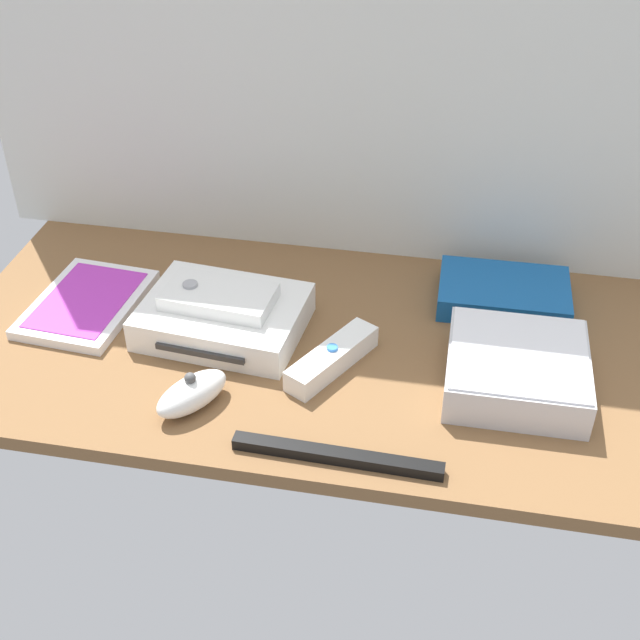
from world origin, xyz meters
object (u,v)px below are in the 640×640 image
Objects in this scene: game_console at (223,317)px; sensor_bar at (337,456)px; mini_computer at (517,369)px; remote_wand at (332,358)px; network_router at (503,294)px; remote_classic_pad at (219,297)px; game_case at (87,303)px; remote_nunchuk at (192,393)px.

game_console is 28.53cm from sensor_bar.
game_console is at bearing 173.47° from mini_computer.
mini_computer is at bearing 42.04° from sensor_bar.
network_router is at bearing 69.96° from remote_wand.
remote_wand is 17.38cm from remote_classic_pad.
game_console is at bearing 133.57° from sensor_bar.
remote_nunchuk is (20.80, -16.80, 1.28)cm from game_case.
game_case is 20.46cm from remote_classic_pad.
remote_classic_pad is (-16.13, 5.18, 3.90)cm from remote_wand.
mini_computer reaches higher than sensor_bar.
remote_classic_pad is at bearing 134.14° from sensor_bar.
remote_classic_pad is 29.15cm from sensor_bar.
mini_computer is (38.58, -4.42, 0.44)cm from game_console.
game_case is at bearing 174.40° from mini_computer.
remote_nunchuk is (0.52, -15.45, -0.16)cm from game_console.
remote_wand is at bearing -178.14° from mini_computer.
remote_nunchuk is at bearing -34.46° from game_case.
remote_classic_pad is at bearing -168.87° from remote_wand.
game_console is 1.53× the size of remote_wand.
mini_computer is 1.13× the size of remote_classic_pad.
remote_wand is at bearing -12.43° from remote_classic_pad.
remote_classic_pad is at bearing 173.51° from mini_computer.
remote_classic_pad reaches higher than network_router.
mini_computer is at bearing -1.12° from game_console.
game_case is at bearing -178.39° from game_console.
remote_classic_pad is (-37.29, -13.24, 3.71)cm from network_router.
remote_nunchuk is at bearing -82.67° from game_console.
remote_wand is 0.61× the size of sensor_bar.
sensor_bar is (19.52, -21.13, -4.71)cm from remote_classic_pad.
network_router reaches higher than sensor_bar.
remote_wand is (-22.85, -0.74, -1.13)cm from mini_computer.
sensor_bar is (3.39, -15.95, -0.81)cm from remote_wand.
game_console is 1.12× the size of game_case.
mini_computer is 59.18cm from game_case.
network_router and remote_wand have the same top height.
network_router is (57.17, 11.90, 0.94)cm from game_case.
game_case is 0.83× the size of sensor_bar.
network_router is at bearing 24.91° from remote_classic_pad.
game_console is 15.46cm from remote_nunchuk.
mini_computer is at bearing 49.92° from remote_nunchuk.
remote_wand is at bearing -12.76° from game_console.
remote_nunchuk is at bearing -163.84° from mini_computer.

